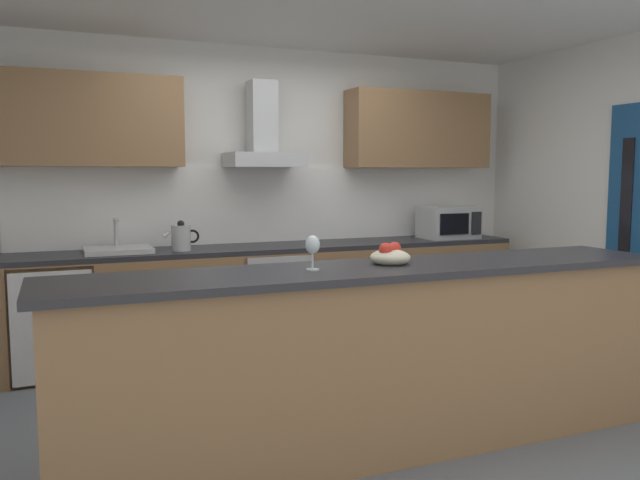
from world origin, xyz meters
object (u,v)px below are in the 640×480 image
object	(u,v)px
microwave	(448,222)
sink	(118,249)
wine_glass	(313,246)
fruit_bowl	(390,256)
oven	(269,298)
range_hood	(263,140)
refrigerator	(53,319)
kettle	(181,237)

from	to	relation	value
microwave	sink	xyz separation A→B (m)	(-2.97, 0.04, -0.12)
sink	wine_glass	distance (m)	2.25
microwave	fruit_bowl	world-z (taller)	microwave
oven	range_hood	size ratio (longest dim) A/B	1.11
oven	wine_glass	bearing A→B (deg)	-101.99
microwave	fruit_bowl	size ratio (longest dim) A/B	2.27
microwave	wine_glass	world-z (taller)	microwave
oven	refrigerator	distance (m)	1.70
kettle	wine_glass	world-z (taller)	wine_glass
microwave	kettle	bearing A→B (deg)	-179.87
kettle	sink	bearing A→B (deg)	174.64
sink	kettle	size ratio (longest dim) A/B	1.73
sink	refrigerator	bearing A→B (deg)	-178.38
refrigerator	fruit_bowl	world-z (taller)	fruit_bowl
microwave	range_hood	xyz separation A→B (m)	(-1.76, 0.16, 0.74)
fruit_bowl	kettle	bearing A→B (deg)	110.68
oven	range_hood	world-z (taller)	range_hood
sink	kettle	xyz separation A→B (m)	(0.48, -0.04, 0.08)
oven	fruit_bowl	xyz separation A→B (m)	(0.03, -2.05, 0.60)
microwave	refrigerator	bearing A→B (deg)	179.58
range_hood	fruit_bowl	xyz separation A→B (m)	(0.03, -2.18, -0.73)
sink	range_hood	bearing A→B (deg)	5.59
microwave	oven	bearing A→B (deg)	179.09
kettle	range_hood	xyz separation A→B (m)	(0.73, 0.16, 0.78)
microwave	fruit_bowl	xyz separation A→B (m)	(-1.73, -2.02, 0.01)
refrigerator	sink	bearing A→B (deg)	1.62
refrigerator	fruit_bowl	bearing A→B (deg)	-49.95
microwave	wine_glass	distance (m)	3.02
range_hood	sink	bearing A→B (deg)	-174.41
refrigerator	wine_glass	world-z (taller)	wine_glass
wine_glass	microwave	bearing A→B (deg)	43.20
fruit_bowl	oven	bearing A→B (deg)	90.74
fruit_bowl	sink	bearing A→B (deg)	120.97
sink	fruit_bowl	xyz separation A→B (m)	(1.24, -2.06, 0.13)
oven	microwave	bearing A→B (deg)	-0.91
microwave	sink	bearing A→B (deg)	179.25
oven	sink	world-z (taller)	sink
sink	fruit_bowl	bearing A→B (deg)	-59.03
range_hood	wine_glass	bearing A→B (deg)	-101.31
microwave	kettle	distance (m)	2.49
refrigerator	microwave	world-z (taller)	microwave
wine_glass	fruit_bowl	xyz separation A→B (m)	(0.47, 0.04, -0.08)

